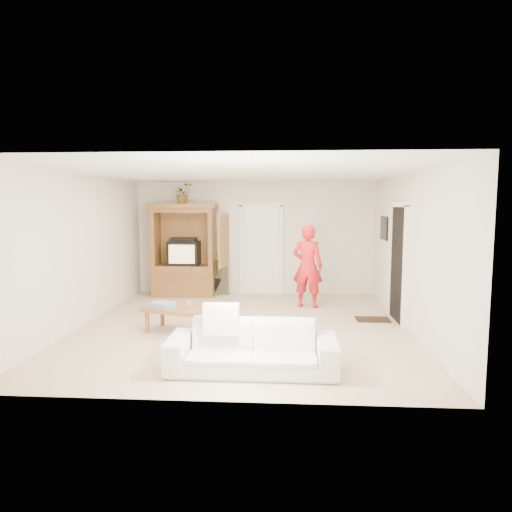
{
  "coord_description": "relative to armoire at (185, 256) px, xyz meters",
  "views": [
    {
      "loc": [
        0.72,
        -7.58,
        2.07
      ],
      "look_at": [
        0.18,
        0.6,
        1.15
      ],
      "focal_mm": 32.0,
      "sensor_mm": 36.0,
      "label": 1
    }
  ],
  "objects": [
    {
      "name": "candle",
      "position": [
        0.71,
        -3.0,
        -0.46
      ],
      "size": [
        0.08,
        0.08,
        0.1
      ],
      "primitive_type": "cylinder",
      "color": "tan",
      "rests_on": "coffee_table"
    },
    {
      "name": "coffee_table",
      "position": [
        0.57,
        -3.05,
        -0.56
      ],
      "size": [
        1.21,
        0.89,
        0.4
      ],
      "rotation": [
        0.0,
        0.0,
        -0.31
      ],
      "color": "#996034",
      "rests_on": "floor"
    },
    {
      "name": "plant",
      "position": [
        -0.02,
        -0.03,
        1.41
      ],
      "size": [
        0.53,
        0.52,
        0.44
      ],
      "primitive_type": "imported",
      "rotation": [
        0.0,
        0.0,
        0.74
      ],
      "color": "#4C7238",
      "rests_on": "armoire"
    },
    {
      "name": "doorway_right",
      "position": [
        4.3,
        -2.06,
        0.11
      ],
      "size": [
        0.05,
        0.9,
        2.04
      ],
      "primitive_type": "cube",
      "color": "black",
      "rests_on": "floor"
    },
    {
      "name": "wall_left",
      "position": [
        -1.17,
        -2.66,
        0.39
      ],
      "size": [
        0.0,
        6.0,
        6.0
      ],
      "primitive_type": "plane",
      "rotation": [
        1.57,
        0.0,
        1.57
      ],
      "color": "silver",
      "rests_on": "floor"
    },
    {
      "name": "framed_picture",
      "position": [
        4.31,
        -0.76,
        0.69
      ],
      "size": [
        0.03,
        0.6,
        0.48
      ],
      "primitive_type": "cube",
      "color": "black",
      "rests_on": "wall_right"
    },
    {
      "name": "wall_back",
      "position": [
        1.58,
        0.34,
        0.39
      ],
      "size": [
        5.5,
        0.0,
        5.5
      ],
      "primitive_type": "plane",
      "rotation": [
        1.57,
        0.0,
        0.0
      ],
      "color": "silver",
      "rests_on": "floor"
    },
    {
      "name": "wall_right",
      "position": [
        4.33,
        -2.66,
        0.39
      ],
      "size": [
        0.0,
        6.0,
        6.0
      ],
      "primitive_type": "plane",
      "rotation": [
        1.57,
        0.0,
        -1.57
      ],
      "color": "silver",
      "rests_on": "floor"
    },
    {
      "name": "door_back",
      "position": [
        1.73,
        0.31,
        0.11
      ],
      "size": [
        0.85,
        0.05,
        2.04
      ],
      "primitive_type": "cube",
      "color": "white",
      "rests_on": "floor"
    },
    {
      "name": "sofa",
      "position": [
        1.89,
        -4.74,
        -0.6
      ],
      "size": [
        2.11,
        0.83,
        0.61
      ],
      "primitive_type": "imported",
      "rotation": [
        0.0,
        0.0,
        -0.0
      ],
      "color": "silver",
      "rests_on": "floor"
    },
    {
      "name": "floor",
      "position": [
        1.58,
        -2.66,
        -0.91
      ],
      "size": [
        6.0,
        6.0,
        0.0
      ],
      "primitive_type": "plane",
      "color": "tan",
      "rests_on": "ground"
    },
    {
      "name": "man",
      "position": [
        2.74,
        -1.09,
        -0.06
      ],
      "size": [
        0.69,
        0.54,
        1.69
      ],
      "primitive_type": "imported",
      "rotation": [
        0.0,
        0.0,
        2.9
      ],
      "color": "red",
      "rests_on": "floor"
    },
    {
      "name": "armoire",
      "position": [
        0.0,
        0.0,
        0.0
      ],
      "size": [
        1.82,
        1.14,
        2.1
      ],
      "color": "brown",
      "rests_on": "floor"
    },
    {
      "name": "backpack_olive",
      "position": [
        0.77,
        0.19,
        -0.53
      ],
      "size": [
        0.43,
        0.33,
        0.76
      ],
      "primitive_type": null,
      "rotation": [
        0.0,
        0.0,
        0.09
      ],
      "color": "#47442B",
      "rests_on": "floor"
    },
    {
      "name": "doormat",
      "position": [
        3.88,
        -2.06,
        -0.9
      ],
      "size": [
        0.6,
        0.4,
        0.02
      ],
      "primitive_type": "cube",
      "color": "#382316",
      "rests_on": "floor"
    },
    {
      "name": "ceiling",
      "position": [
        1.58,
        -2.66,
        1.69
      ],
      "size": [
        6.0,
        6.0,
        0.0
      ],
      "primitive_type": "plane",
      "rotation": [
        3.14,
        0.0,
        0.0
      ],
      "color": "white",
      "rests_on": "floor"
    },
    {
      "name": "towel",
      "position": [
        0.29,
        -3.05,
        -0.47
      ],
      "size": [
        0.46,
        0.41,
        0.08
      ],
      "primitive_type": "cube",
      "rotation": [
        0.0,
        0.0,
        -0.41
      ],
      "color": "#DB4976",
      "rests_on": "coffee_table"
    },
    {
      "name": "wall_front",
      "position": [
        1.58,
        -5.66,
        0.39
      ],
      "size": [
        5.5,
        0.0,
        5.5
      ],
      "primitive_type": "plane",
      "rotation": [
        -1.57,
        0.0,
        0.0
      ],
      "color": "silver",
      "rests_on": "floor"
    },
    {
      "name": "backpack_black",
      "position": [
        0.63,
        0.09,
        -0.72
      ],
      "size": [
        0.36,
        0.29,
        0.39
      ],
      "primitive_type": null,
      "rotation": [
        0.0,
        0.0,
        0.39
      ],
      "color": "black",
      "rests_on": "floor"
    }
  ]
}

